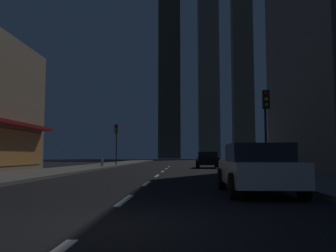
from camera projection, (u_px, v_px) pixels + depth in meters
The scene contains 13 objects.
ground_plane at pixel (170, 166), 37.32m from camera, with size 78.00×136.00×0.10m, color black.
sidewalk_right at pixel (236, 165), 37.02m from camera, with size 4.00×76.00×0.15m, color #605E59.
sidewalk_left at pixel (105, 165), 37.64m from camera, with size 4.00×76.00×0.15m, color #605E59.
lane_marking_center at pixel (157, 176), 19.01m from camera, with size 0.16×33.40×0.01m.
skyscraper_distant_tall at pixel (170, 55), 130.34m from camera, with size 7.98×8.73×77.21m, color #3A372B.
skyscraper_distant_mid at pixel (208, 71), 121.28m from camera, with size 6.89×8.49×60.97m, color #625E4A.
skyscraper_distant_short at pixel (242, 58), 134.74m from camera, with size 7.73×5.81×77.64m, color #534F3E.
car_parked_near at pixel (257, 168), 10.20m from camera, with size 1.98×4.24×1.45m.
car_parked_far at pixel (207, 160), 31.48m from camera, with size 1.98×4.24×1.45m.
fire_hydrant_far_left at pixel (102, 163), 31.52m from camera, with size 0.42×0.30×0.65m.
traffic_light_near_right at pixel (266, 113), 17.12m from camera, with size 0.32×0.48×4.20m.
traffic_light_far_left at pixel (116, 135), 36.08m from camera, with size 0.32×0.48×4.20m.
street_lamp_right at pixel (308, 30), 11.01m from camera, with size 1.96×0.56×6.58m.
Camera 1 is at (1.46, -5.52, 1.11)m, focal length 37.37 mm.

